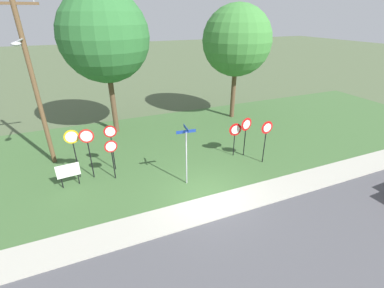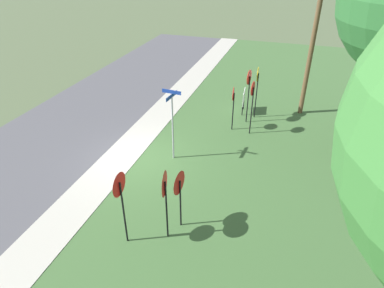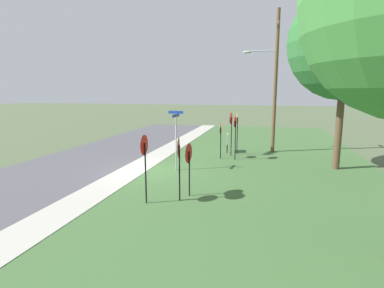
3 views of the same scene
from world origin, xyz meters
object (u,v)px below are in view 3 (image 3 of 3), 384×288
object	(u,v)px
stop_sign_near_left	(231,124)
yield_sign_near_right	(188,157)
stop_sign_far_center	(237,124)
notice_board	(227,140)
yield_sign_near_left	(144,152)
yield_sign_far_left	(179,153)
utility_pole	(273,77)
stop_sign_far_left	(220,133)
stop_sign_near_right	(235,129)
street_name_post	(176,135)
oak_tree_left	(346,43)

from	to	relation	value
stop_sign_near_left	yield_sign_near_right	size ratio (longest dim) A/B	1.32
stop_sign_far_center	notice_board	xyz separation A→B (m)	(-0.44, -0.67, -1.16)
yield_sign_near_left	yield_sign_near_right	xyz separation A→B (m)	(-1.17, 1.36, -0.36)
yield_sign_near_left	yield_sign_near_right	size ratio (longest dim) A/B	1.21
yield_sign_far_left	utility_pole	distance (m)	11.73
yield_sign_near_right	yield_sign_far_left	bearing A→B (deg)	-16.00
stop_sign_far_center	utility_pole	bearing A→B (deg)	118.01
stop_sign_far_left	yield_sign_near_left	xyz separation A→B (m)	(8.24, -1.57, 0.33)
stop_sign_far_left	utility_pole	bearing A→B (deg)	128.78
stop_sign_near_left	yield_sign_near_right	bearing A→B (deg)	2.50
stop_sign_near_left	utility_pole	distance (m)	4.43
yield_sign_near_left	stop_sign_far_left	bearing A→B (deg)	168.49
stop_sign_near_right	stop_sign_far_left	size ratio (longest dim) A/B	1.19
utility_pole	stop_sign_far_left	bearing A→B (deg)	-44.91
stop_sign_far_left	yield_sign_near_right	distance (m)	7.08
yield_sign_near_left	street_name_post	bearing A→B (deg)	-177.62
stop_sign_far_center	yield_sign_near_right	xyz separation A→B (m)	(8.80, -1.06, -0.43)
stop_sign_near_left	utility_pole	xyz separation A→B (m)	(-2.03, 2.52, 3.02)
yield_sign_near_right	yield_sign_far_left	distance (m)	0.69
stop_sign_far_left	stop_sign_far_center	bearing A→B (deg)	147.52
yield_sign_far_left	oak_tree_left	bearing A→B (deg)	123.19
stop_sign_near_right	stop_sign_far_center	bearing A→B (deg)	-171.99
yield_sign_near_left	yield_sign_far_left	bearing A→B (deg)	116.81
stop_sign_far_center	notice_board	distance (m)	1.41
yield_sign_far_left	yield_sign_near_left	bearing A→B (deg)	-73.19
yield_sign_far_left	stop_sign_near_right	bearing A→B (deg)	159.05
yield_sign_near_left	notice_board	world-z (taller)	yield_sign_near_left
stop_sign_near_right	yield_sign_far_left	size ratio (longest dim) A/B	1.08
yield_sign_near_left	notice_board	bearing A→B (deg)	169.76
stop_sign_near_left	yield_sign_near_left	world-z (taller)	stop_sign_near_left
yield_sign_near_left	oak_tree_left	distance (m)	11.73
oak_tree_left	utility_pole	bearing A→B (deg)	-140.30
yield_sign_near_left	yield_sign_far_left	xyz separation A→B (m)	(-0.59, 1.13, -0.08)
stop_sign_far_center	stop_sign_far_left	bearing A→B (deg)	-29.41
stop_sign_near_left	stop_sign_near_right	bearing A→B (deg)	25.64
yield_sign_near_left	utility_pole	size ratio (longest dim) A/B	0.27
yield_sign_near_right	street_name_post	world-z (taller)	street_name_post
stop_sign_near_left	stop_sign_far_left	size ratio (longest dim) A/B	1.25
stop_sign_near_right	oak_tree_left	bearing A→B (deg)	86.98
stop_sign_far_center	yield_sign_far_left	world-z (taller)	stop_sign_far_center
street_name_post	utility_pole	world-z (taller)	utility_pole
stop_sign_near_left	utility_pole	bearing A→B (deg)	136.54
stop_sign_far_left	notice_board	world-z (taller)	stop_sign_far_left
stop_sign_far_center	utility_pole	distance (m)	4.00
yield_sign_far_left	notice_board	bearing A→B (deg)	165.67
stop_sign_near_left	oak_tree_left	xyz separation A→B (m)	(2.06, 5.91, 4.48)
stop_sign_far_left	yield_sign_far_left	world-z (taller)	yield_sign_far_left
yield_sign_near_right	utility_pole	world-z (taller)	utility_pole
utility_pole	notice_board	size ratio (longest dim) A/B	7.52
street_name_post	yield_sign_far_left	bearing A→B (deg)	23.02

